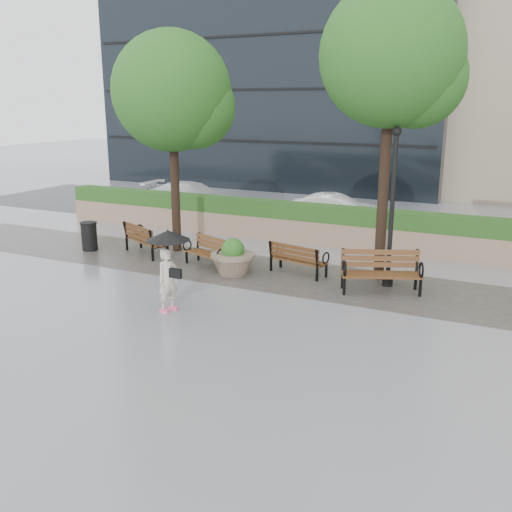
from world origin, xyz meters
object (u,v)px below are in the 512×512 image
at_px(car_left, 192,197).
at_px(lamppost, 391,218).
at_px(bench_2, 298,265).
at_px(pedestrian, 168,263).
at_px(bench_3, 381,281).
at_px(car_right, 335,210).
at_px(bench_0, 146,246).
at_px(planter_left, 233,260).
at_px(bench_1, 209,259).
at_px(trash_bin, 89,237).

bearing_deg(car_left, lamppost, -124.27).
bearing_deg(bench_2, car_left, -28.05).
distance_m(lamppost, pedestrian, 5.85).
distance_m(bench_3, car_right, 8.25).
distance_m(bench_0, lamppost, 7.87).
bearing_deg(planter_left, bench_1, 161.05).
bearing_deg(bench_2, bench_1, 23.07).
xyz_separation_m(car_right, pedestrian, (-0.41, -10.85, 0.55)).
xyz_separation_m(trash_bin, car_right, (6.00, 7.31, 0.17)).
xyz_separation_m(trash_bin, pedestrian, (5.59, -3.55, 0.71)).
xyz_separation_m(bench_3, planter_left, (-4.14, -0.25, 0.09)).
bearing_deg(pedestrian, bench_2, -4.54).
bearing_deg(bench_3, pedestrian, -162.39).
relative_size(lamppost, car_right, 1.11).
distance_m(bench_3, car_left, 12.70).
height_order(trash_bin, lamppost, lamppost).
xyz_separation_m(lamppost, car_left, (-10.35, 6.77, -1.17)).
bearing_deg(car_left, bench_2, -132.26).
bearing_deg(bench_1, trash_bin, -160.26).
distance_m(bench_3, planter_left, 4.15).
bearing_deg(car_right, trash_bin, 133.67).
bearing_deg(planter_left, trash_bin, 176.65).
bearing_deg(bench_2, planter_left, 39.18).
bearing_deg(lamppost, bench_3, -93.30).
relative_size(bench_3, planter_left, 1.70).
bearing_deg(trash_bin, bench_1, 0.24).
bearing_deg(bench_0, car_left, -44.32).
relative_size(bench_2, car_left, 0.39).
xyz_separation_m(trash_bin, lamppost, (9.71, 0.55, 1.38)).
distance_m(bench_0, pedestrian, 5.40).
height_order(bench_2, pedestrian, pedestrian).
distance_m(planter_left, car_right, 7.65).
bearing_deg(car_right, planter_left, 169.55).
relative_size(planter_left, pedestrian, 0.66).
relative_size(planter_left, lamppost, 0.30).
height_order(bench_1, pedestrian, pedestrian).
bearing_deg(planter_left, pedestrian, -88.99).
height_order(bench_0, car_right, car_right).
bearing_deg(bench_3, bench_0, 153.86).
bearing_deg(trash_bin, planter_left, -3.35).
bearing_deg(bench_3, car_right, 93.76).
bearing_deg(car_right, pedestrian, 170.88).
bearing_deg(pedestrian, bench_3, -32.66).
bearing_deg(bench_3, lamppost, 63.98).
relative_size(bench_1, car_right, 0.46).
relative_size(bench_1, pedestrian, 0.91).
bearing_deg(bench_1, bench_3, 18.43).
xyz_separation_m(trash_bin, car_left, (-0.64, 7.32, 0.21)).
distance_m(bench_1, bench_2, 2.68).
height_order(bench_1, bench_3, bench_3).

